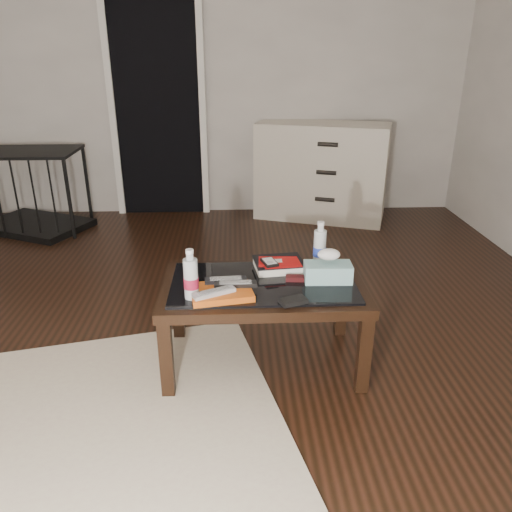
% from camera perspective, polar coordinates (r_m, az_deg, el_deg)
% --- Properties ---
extents(ground, '(5.00, 5.00, 0.00)m').
position_cam_1_polar(ground, '(2.87, -8.41, -9.75)').
color(ground, black).
rests_on(ground, ground).
extents(room_shell, '(5.00, 5.00, 5.00)m').
position_cam_1_polar(room_shell, '(2.43, -10.76, 24.54)').
color(room_shell, beige).
rests_on(room_shell, ground).
extents(doorway, '(0.90, 0.08, 2.07)m').
position_cam_1_polar(doorway, '(4.95, -11.18, 16.38)').
color(doorway, black).
rests_on(doorway, ground).
extents(coffee_table, '(1.00, 0.60, 0.46)m').
position_cam_1_polar(coffee_table, '(2.49, 0.80, -4.28)').
color(coffee_table, black).
rests_on(coffee_table, ground).
extents(rug, '(2.28, 1.91, 0.01)m').
position_cam_1_polar(rug, '(2.39, -22.87, -18.83)').
color(rug, '#C0B395').
rests_on(rug, ground).
extents(dresser, '(1.30, 0.86, 0.90)m').
position_cam_1_polar(dresser, '(4.83, 7.48, 9.56)').
color(dresser, beige).
rests_on(dresser, ground).
extents(pet_crate, '(1.07, 0.92, 0.71)m').
position_cam_1_polar(pet_crate, '(4.95, -24.21, 5.43)').
color(pet_crate, black).
rests_on(pet_crate, ground).
extents(magazines, '(0.31, 0.26, 0.03)m').
position_cam_1_polar(magazines, '(2.33, -3.99, -4.15)').
color(magazines, '#BF4F12').
rests_on(magazines, coffee_table).
extents(remote_silver, '(0.20, 0.13, 0.02)m').
position_cam_1_polar(remote_silver, '(2.27, -4.82, -4.15)').
color(remote_silver, '#9D9DA2').
rests_on(remote_silver, magazines).
extents(remote_black_front, '(0.20, 0.05, 0.02)m').
position_cam_1_polar(remote_black_front, '(2.34, -2.35, -3.21)').
color(remote_black_front, black).
rests_on(remote_black_front, magazines).
extents(remote_black_back, '(0.20, 0.06, 0.02)m').
position_cam_1_polar(remote_black_back, '(2.39, -3.48, -2.73)').
color(remote_black_back, black).
rests_on(remote_black_back, magazines).
extents(textbook, '(0.27, 0.23, 0.05)m').
position_cam_1_polar(textbook, '(2.59, 2.59, -1.00)').
color(textbook, black).
rests_on(textbook, coffee_table).
extents(dvd_mailers, '(0.20, 0.14, 0.01)m').
position_cam_1_polar(dvd_mailers, '(2.57, 2.43, -0.61)').
color(dvd_mailers, '#AB0C0B').
rests_on(dvd_mailers, textbook).
extents(ipod, '(0.09, 0.12, 0.02)m').
position_cam_1_polar(ipod, '(2.53, 1.55, -0.70)').
color(ipod, black).
rests_on(ipod, dvd_mailers).
extents(flip_phone, '(0.09, 0.06, 0.02)m').
position_cam_1_polar(flip_phone, '(2.48, 4.47, -2.55)').
color(flip_phone, black).
rests_on(flip_phone, coffee_table).
extents(wallet, '(0.14, 0.11, 0.02)m').
position_cam_1_polar(wallet, '(2.26, 4.26, -5.13)').
color(wallet, black).
rests_on(wallet, coffee_table).
extents(water_bottle_left, '(0.08, 0.08, 0.24)m').
position_cam_1_polar(water_bottle_left, '(2.27, -7.47, -2.05)').
color(water_bottle_left, silver).
rests_on(water_bottle_left, coffee_table).
extents(water_bottle_right, '(0.08, 0.08, 0.24)m').
position_cam_1_polar(water_bottle_right, '(2.63, 7.31, 1.44)').
color(water_bottle_right, silver).
rests_on(water_bottle_right, coffee_table).
extents(tissue_box, '(0.23, 0.13, 0.09)m').
position_cam_1_polar(tissue_box, '(2.48, 8.21, -1.85)').
color(tissue_box, teal).
rests_on(tissue_box, coffee_table).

